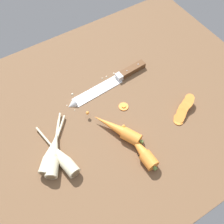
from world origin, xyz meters
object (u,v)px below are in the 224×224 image
(whole_carrot_second, at_px, (141,150))
(parsnip_mid_right, at_px, (54,154))
(chefs_knife, at_px, (107,84))
(carrot_slice_stray_near, at_px, (124,106))
(parsnip_mid_left, at_px, (62,157))
(carrot_slice_stack, at_px, (184,109))
(parsnip_back, at_px, (53,151))
(whole_carrot, at_px, (118,129))
(parsnip_front, at_px, (51,153))

(whole_carrot_second, distance_m, parsnip_mid_right, 0.27)
(chefs_knife, bearing_deg, carrot_slice_stray_near, -90.09)
(chefs_knife, distance_m, parsnip_mid_left, 0.33)
(carrot_slice_stack, bearing_deg, parsnip_back, 168.48)
(chefs_knife, distance_m, carrot_slice_stray_near, 0.12)
(whole_carrot, height_order, carrot_slice_stray_near, whole_carrot)
(whole_carrot_second, xyz_separation_m, parsnip_front, (-0.24, 0.14, -0.00))
(whole_carrot_second, xyz_separation_m, parsnip_back, (-0.24, 0.14, -0.00))
(parsnip_front, height_order, carrot_slice_stray_near, parsnip_front)
(whole_carrot, bearing_deg, chefs_knife, 69.19)
(parsnip_mid_right, bearing_deg, parsnip_mid_left, -56.69)
(whole_carrot_second, distance_m, carrot_slice_stack, 0.23)
(whole_carrot_second, distance_m, parsnip_back, 0.28)
(whole_carrot_second, relative_size, parsnip_back, 1.12)
(parsnip_mid_left, height_order, carrot_slice_stack, parsnip_mid_left)
(parsnip_front, xyz_separation_m, parsnip_mid_left, (0.02, -0.03, -0.00))
(whole_carrot_second, bearing_deg, parsnip_back, 148.72)
(whole_carrot_second, bearing_deg, parsnip_front, 149.78)
(carrot_slice_stack, bearing_deg, whole_carrot, 167.94)
(whole_carrot, relative_size, parsnip_mid_right, 0.96)
(whole_carrot, height_order, parsnip_back, whole_carrot)
(parsnip_mid_right, bearing_deg, parsnip_back, 77.82)
(whole_carrot_second, distance_m, parsnip_front, 0.28)
(whole_carrot, relative_size, carrot_slice_stack, 1.75)
(chefs_knife, bearing_deg, carrot_slice_stack, -55.55)
(parsnip_back, distance_m, carrot_slice_stray_near, 0.29)
(parsnip_mid_right, relative_size, carrot_slice_stack, 1.82)
(chefs_knife, bearing_deg, whole_carrot_second, -100.44)
(whole_carrot, distance_m, parsnip_front, 0.23)
(parsnip_front, xyz_separation_m, parsnip_mid_right, (0.01, -0.01, -0.00))
(parsnip_front, bearing_deg, carrot_slice_stack, -11.18)
(whole_carrot_second, bearing_deg, carrot_slice_stack, 12.76)
(parsnip_front, distance_m, carrot_slice_stray_near, 0.30)
(whole_carrot, relative_size, parsnip_back, 1.23)
(chefs_knife, distance_m, whole_carrot_second, 0.30)
(carrot_slice_stack, bearing_deg, parsnip_mid_right, 169.57)
(parsnip_mid_left, relative_size, parsnip_back, 1.34)
(parsnip_mid_left, distance_m, carrot_slice_stray_near, 0.29)
(chefs_knife, relative_size, parsnip_mid_left, 1.58)
(parsnip_mid_right, relative_size, parsnip_back, 1.28)
(parsnip_mid_left, bearing_deg, parsnip_back, 112.71)
(whole_carrot_second, height_order, parsnip_mid_left, whole_carrot_second)
(parsnip_front, relative_size, parsnip_mid_right, 0.84)
(whole_carrot, bearing_deg, carrot_slice_stray_near, 46.75)
(whole_carrot, distance_m, parsnip_mid_left, 0.20)
(whole_carrot, height_order, parsnip_mid_right, whole_carrot)
(parsnip_mid_left, xyz_separation_m, parsnip_mid_right, (-0.02, 0.02, -0.00))
(parsnip_front, bearing_deg, parsnip_mid_left, -55.02)
(whole_carrot_second, bearing_deg, chefs_knife, 79.56)
(parsnip_front, xyz_separation_m, parsnip_back, (0.01, 0.00, 0.00))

